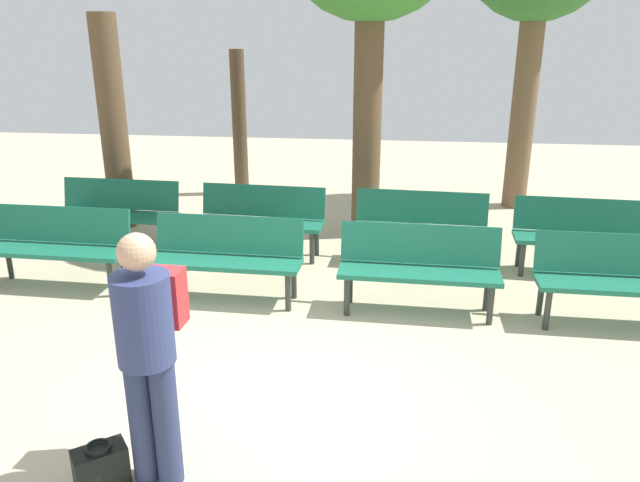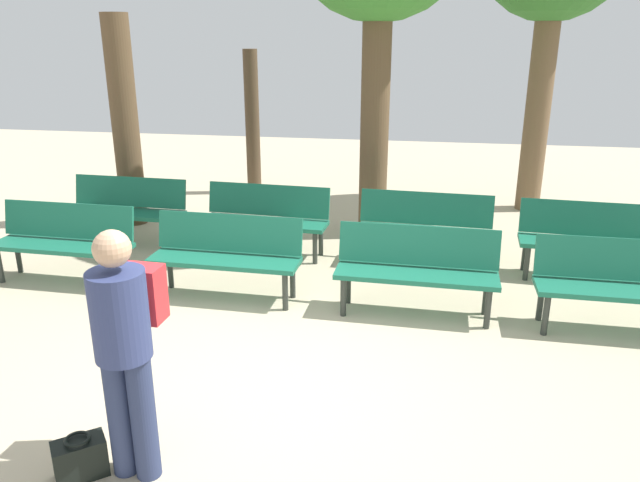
{
  "view_description": "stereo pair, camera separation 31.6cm",
  "coord_description": "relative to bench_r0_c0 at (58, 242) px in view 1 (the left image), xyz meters",
  "views": [
    {
      "loc": [
        0.79,
        -4.21,
        2.69
      ],
      "look_at": [
        0.0,
        1.99,
        0.55
      ],
      "focal_mm": 33.98,
      "sensor_mm": 36.0,
      "label": 1
    },
    {
      "loc": [
        1.1,
        -4.16,
        2.69
      ],
      "look_at": [
        0.0,
        1.99,
        0.55
      ],
      "focal_mm": 33.98,
      "sensor_mm": 36.0,
      "label": 2
    }
  ],
  "objects": [
    {
      "name": "ground_plane",
      "position": [
        2.9,
        -1.72,
        -0.5
      ],
      "size": [
        24.0,
        24.0,
        0.0
      ],
      "primitive_type": "plane",
      "color": "#BCAD8E"
    },
    {
      "name": "bench_r0_c0",
      "position": [
        0.0,
        0.0,
        0.0
      ],
      "size": [
        1.61,
        0.51,
        0.87
      ],
      "rotation": [
        0.0,
        0.0,
        -0.02
      ],
      "color": "#19664C",
      "rests_on": "ground_plane"
    },
    {
      "name": "bench_r0_c1",
      "position": [
        1.96,
        -0.11,
        0.0
      ],
      "size": [
        1.61,
        0.51,
        0.87
      ],
      "rotation": [
        0.0,
        0.0,
        -0.02
      ],
      "color": "#19664C",
      "rests_on": "ground_plane"
    },
    {
      "name": "bench_r0_c2",
      "position": [
        3.96,
        -0.17,
        0.0
      ],
      "size": [
        1.61,
        0.52,
        0.87
      ],
      "rotation": [
        0.0,
        0.0,
        -0.02
      ],
      "color": "#19664C",
      "rests_on": "ground_plane"
    },
    {
      "name": "bench_r0_c3",
      "position": [
        5.88,
        -0.23,
        0.0
      ],
      "size": [
        1.61,
        0.5,
        0.87
      ],
      "rotation": [
        0.0,
        0.0,
        -0.01
      ],
      "color": "#19664C",
      "rests_on": "ground_plane"
    },
    {
      "name": "bench_r1_c0",
      "position": [
        0.07,
        1.36,
        0.0
      ],
      "size": [
        1.62,
        0.54,
        0.87
      ],
      "rotation": [
        0.0,
        0.0,
        -0.03
      ],
      "color": "#19664C",
      "rests_on": "ground_plane"
    },
    {
      "name": "bench_r1_c1",
      "position": [
        2.02,
        1.27,
        0.0
      ],
      "size": [
        1.62,
        0.56,
        0.87
      ],
      "rotation": [
        0.0,
        0.0,
        -0.05
      ],
      "color": "#19664C",
      "rests_on": "ground_plane"
    },
    {
      "name": "bench_r1_c2",
      "position": [
        4.02,
        1.23,
        0.0
      ],
      "size": [
        1.62,
        0.56,
        0.87
      ],
      "rotation": [
        0.0,
        0.0,
        -0.05
      ],
      "color": "#19664C",
      "rests_on": "ground_plane"
    },
    {
      "name": "bench_r1_c3",
      "position": [
        5.91,
        1.11,
        0.0
      ],
      "size": [
        1.63,
        0.57,
        0.87
      ],
      "rotation": [
        0.0,
        0.0,
        -0.06
      ],
      "color": "#19664C",
      "rests_on": "ground_plane"
    },
    {
      "name": "tree_1",
      "position": [
        -0.28,
        2.22,
        0.98
      ],
      "size": [
        0.38,
        0.38,
        2.97
      ],
      "color": "brown",
      "rests_on": "ground_plane"
    },
    {
      "name": "tree_2",
      "position": [
        0.98,
        4.32,
        0.72
      ],
      "size": [
        0.25,
        0.25,
        2.46
      ],
      "color": "#4C3A28",
      "rests_on": "ground_plane"
    },
    {
      "name": "visitor_with_backpack",
      "position": [
        2.27,
        -2.87,
        0.43
      ],
      "size": [
        0.35,
        0.53,
        1.65
      ],
      "rotation": [
        0.0,
        0.0,
        3.1
      ],
      "color": "navy",
      "rests_on": "ground_plane"
    },
    {
      "name": "handbag",
      "position": [
        1.93,
        -3.0,
        -0.37
      ],
      "size": [
        0.36,
        0.34,
        0.29
      ],
      "color": "black",
      "rests_on": "ground_plane"
    }
  ]
}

